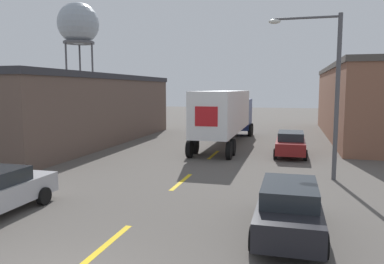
# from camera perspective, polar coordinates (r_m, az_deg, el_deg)

# --- Properties ---
(road_centerline) EXTENTS (0.20, 17.70, 0.01)m
(road_centerline) POSITION_cam_1_polar(r_m,az_deg,el_deg) (17.23, -1.63, -7.58)
(road_centerline) COLOR gold
(road_centerline) RESTS_ON ground_plane
(warehouse_left) EXTENTS (12.50, 21.75, 5.33)m
(warehouse_left) POSITION_cam_1_polar(r_m,az_deg,el_deg) (32.22, -20.78, 3.39)
(warehouse_left) COLOR brown
(warehouse_left) RESTS_ON ground_plane
(warehouse_right) EXTENTS (8.36, 22.71, 6.23)m
(warehouse_right) POSITION_cam_1_polar(r_m,az_deg,el_deg) (35.93, 26.46, 4.14)
(warehouse_right) COLOR brown
(warehouse_right) RESTS_ON ground_plane
(semi_truck) EXTENTS (2.78, 14.27, 4.08)m
(semi_truck) POSITION_cam_1_polar(r_m,az_deg,el_deg) (28.56, 5.29, 3.00)
(semi_truck) COLOR navy
(semi_truck) RESTS_ON ground_plane
(parked_car_right_far) EXTENTS (1.96, 4.75, 1.54)m
(parked_car_right_far) POSITION_cam_1_polar(r_m,az_deg,el_deg) (24.52, 14.79, -1.64)
(parked_car_right_far) COLOR maroon
(parked_car_right_far) RESTS_ON ground_plane
(parked_car_right_near) EXTENTS (1.96, 4.75, 1.54)m
(parked_car_right_near) POSITION_cam_1_polar(r_m,az_deg,el_deg) (11.44, 14.56, -11.00)
(parked_car_right_near) COLOR black
(parked_car_right_near) RESTS_ON ground_plane
(water_tower) EXTENTS (6.16, 6.16, 17.05)m
(water_tower) POSITION_cam_1_polar(r_m,az_deg,el_deg) (60.71, -16.94, 15.38)
(water_tower) COLOR #47474C
(water_tower) RESTS_ON ground_plane
(street_lamp) EXTENTS (3.26, 0.32, 7.59)m
(street_lamp) POSITION_cam_1_polar(r_m,az_deg,el_deg) (18.32, 19.97, 7.07)
(street_lamp) COLOR #4C4C51
(street_lamp) RESTS_ON ground_plane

